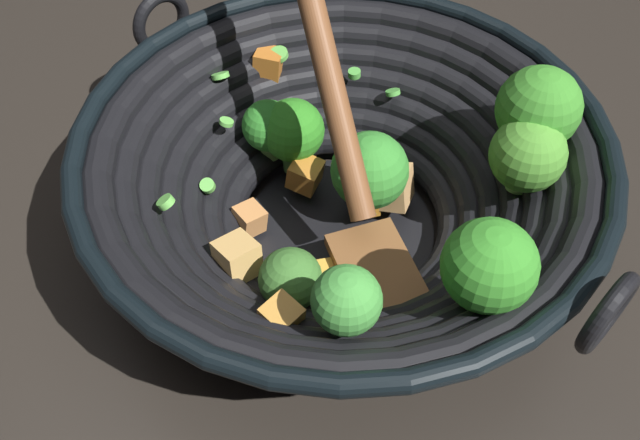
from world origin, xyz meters
TOP-DOWN VIEW (x-y plane):
  - ground_plane at (0.00, 0.00)m, footprint 4.00×4.00m
  - wok at (-0.00, 0.00)m, footprint 0.38×0.41m

SIDE VIEW (x-z plane):
  - ground_plane at x=0.00m, z-range 0.00..0.00m
  - wok at x=0.00m, z-range -0.04..0.19m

